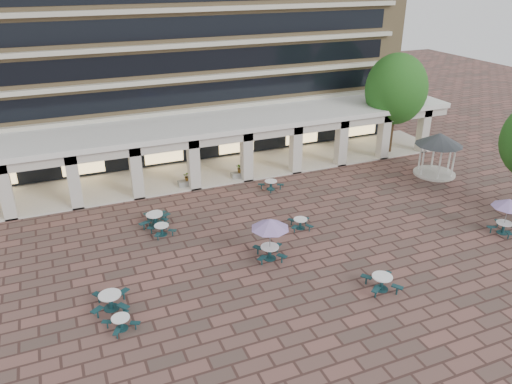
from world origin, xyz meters
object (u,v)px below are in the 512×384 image
(gazebo, at_px, (439,144))
(planter_right, at_px, (240,172))
(picnic_table_2, at_px, (382,281))
(planter_left, at_px, (188,181))
(picnic_table_0, at_px, (121,322))

(gazebo, relative_size, planter_right, 2.45)
(picnic_table_2, relative_size, planter_left, 1.35)
(picnic_table_0, xyz_separation_m, planter_left, (7.26, 14.62, 0.08))
(picnic_table_0, distance_m, planter_right, 18.62)
(picnic_table_0, distance_m, planter_left, 16.33)
(planter_left, bearing_deg, picnic_table_2, -71.11)
(gazebo, bearing_deg, picnic_table_2, -139.33)
(planter_left, bearing_deg, planter_right, 0.00)
(picnic_table_2, xyz_separation_m, gazebo, (13.25, 11.39, 2.10))
(planter_left, xyz_separation_m, planter_right, (4.27, 0.00, 0.06))
(picnic_table_0, bearing_deg, planter_right, 32.70)
(picnic_table_2, bearing_deg, picnic_table_0, -178.37)
(planter_left, relative_size, planter_right, 1.00)
(picnic_table_2, xyz_separation_m, planter_left, (-5.71, 16.67, -0.02))
(planter_left, distance_m, planter_right, 4.27)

